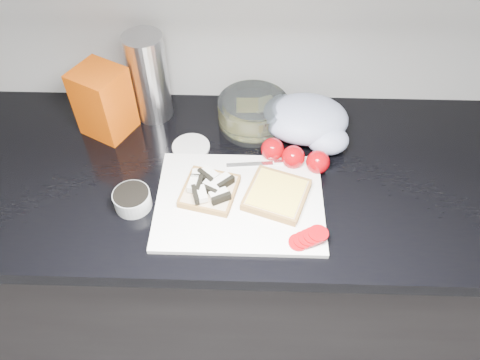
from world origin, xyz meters
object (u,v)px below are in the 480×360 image
Objects in this scene: cutting_board at (240,201)px; glass_bowl at (253,113)px; steel_canister at (149,78)px; bread_bag at (104,102)px.

cutting_board is 2.07× the size of glass_bowl.
steel_canister reaches higher than glass_bowl.
glass_bowl is 0.77× the size of steel_canister.
bread_bag is at bearing -175.56° from glass_bowl.
glass_bowl is 1.02× the size of bread_bag.
cutting_board is at bearing -6.66° from bread_bag.
bread_bag reaches higher than glass_bowl.
bread_bag is (-0.37, 0.25, 0.09)m from cutting_board.
glass_bowl is at bearing -7.47° from steel_canister.
bread_bag is 0.76× the size of steel_canister.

